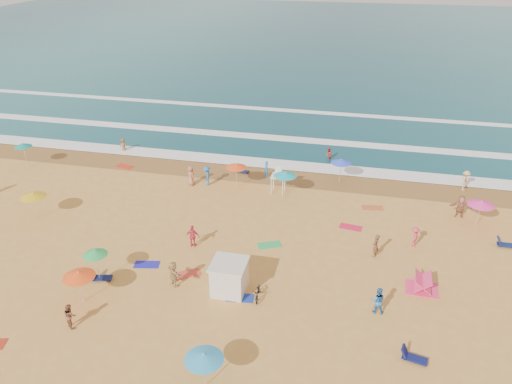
# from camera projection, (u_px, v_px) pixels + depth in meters

# --- Properties ---
(ground) EXTENTS (220.00, 220.00, 0.00)m
(ground) POSITION_uv_depth(u_px,v_px,m) (243.00, 248.00, 35.86)
(ground) COLOR gold
(ground) RESTS_ON ground
(ocean) EXTENTS (220.00, 140.00, 0.18)m
(ocean) POSITION_uv_depth(u_px,v_px,m) (336.00, 39.00, 108.79)
(ocean) COLOR #0C4756
(ocean) RESTS_ON ground
(wet_sand) EXTENTS (220.00, 220.00, 0.00)m
(wet_sand) POSITION_uv_depth(u_px,v_px,m) (275.00, 176.00, 46.71)
(wet_sand) COLOR olive
(wet_sand) RESTS_ON ground
(surf_foam) EXTENTS (200.00, 18.70, 0.05)m
(surf_foam) POSITION_uv_depth(u_px,v_px,m) (290.00, 141.00, 54.32)
(surf_foam) COLOR white
(surf_foam) RESTS_ON ground
(cabana) EXTENTS (2.00, 2.00, 2.00)m
(cabana) POSITION_uv_depth(u_px,v_px,m) (229.00, 278.00, 31.09)
(cabana) COLOR silver
(cabana) RESTS_ON ground
(cabana_roof) EXTENTS (2.20, 2.20, 0.12)m
(cabana_roof) POSITION_uv_depth(u_px,v_px,m) (229.00, 264.00, 30.61)
(cabana_roof) COLOR silver
(cabana_roof) RESTS_ON cabana
(bicycle) EXTENTS (0.71, 1.66, 0.85)m
(bicycle) POSITION_uv_depth(u_px,v_px,m) (258.00, 292.00, 30.72)
(bicycle) COLOR black
(bicycle) RESTS_ON ground
(lifeguard_stand) EXTENTS (1.20, 1.20, 2.10)m
(lifeguard_stand) POSITION_uv_depth(u_px,v_px,m) (278.00, 181.00, 43.29)
(lifeguard_stand) COLOR white
(lifeguard_stand) RESTS_ON ground
(beach_umbrellas) EXTENTS (67.04, 26.91, 0.79)m
(beach_umbrellas) POSITION_uv_depth(u_px,v_px,m) (305.00, 228.00, 34.27)
(beach_umbrellas) COLOR blue
(beach_umbrellas) RESTS_ON ground
(loungers) EXTENTS (48.82, 28.14, 0.34)m
(loungers) POSITION_uv_depth(u_px,v_px,m) (247.00, 283.00, 31.92)
(loungers) COLOR #101950
(loungers) RESTS_ON ground
(towels) EXTENTS (34.75, 26.07, 0.03)m
(towels) POSITION_uv_depth(u_px,v_px,m) (221.00, 264.00, 34.13)
(towels) COLOR #B42C16
(towels) RESTS_ON ground
(beachgoers) EXTENTS (41.20, 28.26, 2.11)m
(beachgoers) POSITION_uv_depth(u_px,v_px,m) (271.00, 210.00, 39.17)
(beachgoers) COLOR #2973C0
(beachgoers) RESTS_ON ground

